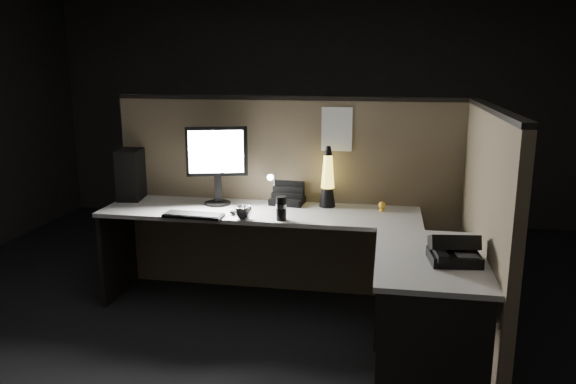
% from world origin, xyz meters
% --- Properties ---
extents(floor, '(6.00, 6.00, 0.00)m').
position_xyz_m(floor, '(0.00, 0.00, 0.00)').
color(floor, black).
rests_on(floor, ground).
extents(room_shell, '(6.00, 6.00, 6.00)m').
position_xyz_m(room_shell, '(0.00, 0.00, 1.62)').
color(room_shell, silver).
rests_on(room_shell, ground).
extents(partition_back, '(2.66, 0.06, 1.50)m').
position_xyz_m(partition_back, '(0.00, 0.93, 0.75)').
color(partition_back, brown).
rests_on(partition_back, ground).
extents(partition_right, '(0.06, 1.66, 1.50)m').
position_xyz_m(partition_right, '(1.33, 0.10, 0.75)').
color(partition_right, brown).
rests_on(partition_right, ground).
extents(desk, '(2.60, 1.60, 0.73)m').
position_xyz_m(desk, '(0.18, 0.25, 0.58)').
color(desk, beige).
rests_on(desk, ground).
extents(pc_tower, '(0.22, 0.39, 0.39)m').
position_xyz_m(pc_tower, '(-1.22, 0.82, 0.92)').
color(pc_tower, black).
rests_on(pc_tower, desk).
extents(monitor, '(0.45, 0.19, 0.58)m').
position_xyz_m(monitor, '(-0.50, 0.72, 1.08)').
color(monitor, black).
rests_on(monitor, desk).
extents(keyboard, '(0.42, 0.16, 0.02)m').
position_xyz_m(keyboard, '(-0.56, 0.34, 0.74)').
color(keyboard, black).
rests_on(keyboard, desk).
extents(mouse, '(0.11, 0.09, 0.04)m').
position_xyz_m(mouse, '(-0.29, 0.45, 0.75)').
color(mouse, black).
rests_on(mouse, desk).
extents(clip_lamp, '(0.05, 0.19, 0.24)m').
position_xyz_m(clip_lamp, '(-0.10, 0.81, 0.87)').
color(clip_lamp, silver).
rests_on(clip_lamp, desk).
extents(organizer, '(0.26, 0.24, 0.18)m').
position_xyz_m(organizer, '(0.02, 0.83, 0.77)').
color(organizer, black).
rests_on(organizer, desk).
extents(lava_lamp, '(0.12, 0.12, 0.45)m').
position_xyz_m(lava_lamp, '(0.32, 0.79, 0.92)').
color(lava_lamp, black).
rests_on(lava_lamp, desk).
extents(travel_mug, '(0.07, 0.07, 0.16)m').
position_xyz_m(travel_mug, '(0.05, 0.37, 0.81)').
color(travel_mug, black).
rests_on(travel_mug, desk).
extents(steel_mug, '(0.14, 0.14, 0.09)m').
position_xyz_m(steel_mug, '(-0.21, 0.34, 0.78)').
color(steel_mug, silver).
rests_on(steel_mug, desk).
extents(figurine, '(0.05, 0.05, 0.05)m').
position_xyz_m(figurine, '(0.72, 0.73, 0.77)').
color(figurine, yellow).
rests_on(figurine, desk).
extents(pinned_paper, '(0.23, 0.00, 0.32)m').
position_xyz_m(pinned_paper, '(0.37, 0.90, 1.29)').
color(pinned_paper, white).
rests_on(pinned_paper, partition_back).
extents(desk_phone, '(0.28, 0.29, 0.16)m').
position_xyz_m(desk_phone, '(1.11, -0.26, 0.79)').
color(desk_phone, black).
rests_on(desk_phone, desk).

